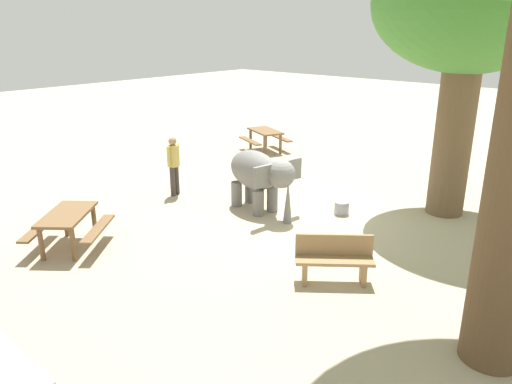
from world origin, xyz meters
TOP-DOWN VIEW (x-y plane):
  - ground_plane at (0.00, 0.00)m, footprint 60.00×60.00m
  - elephant at (1.24, 0.50)m, footprint 2.19×1.46m
  - person_handler at (3.81, 1.10)m, footprint 0.32×0.50m
  - shade_tree_secondary at (-2.29, -2.45)m, footprint 4.39×4.02m
  - wooden_bench at (-2.11, 2.34)m, footprint 1.34×1.19m
  - picnic_table_near at (2.82, 4.76)m, footprint 2.10×2.10m
  - picnic_table_far at (5.16, -4.35)m, footprint 1.97×1.96m
  - feed_bucket at (-0.43, -0.66)m, footprint 0.36×0.36m

SIDE VIEW (x-z plane):
  - ground_plane at x=0.00m, z-range 0.00..0.00m
  - feed_bucket at x=-0.43m, z-range 0.00..0.32m
  - wooden_bench at x=-2.11m, z-range 0.03..0.91m
  - picnic_table_near at x=2.82m, z-range 0.20..0.98m
  - picnic_table_far at x=5.16m, z-range 0.20..0.98m
  - person_handler at x=3.81m, z-range 0.14..1.76m
  - elephant at x=1.24m, z-range 0.21..1.72m
  - shade_tree_secondary at x=-2.29m, z-range 1.54..8.02m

